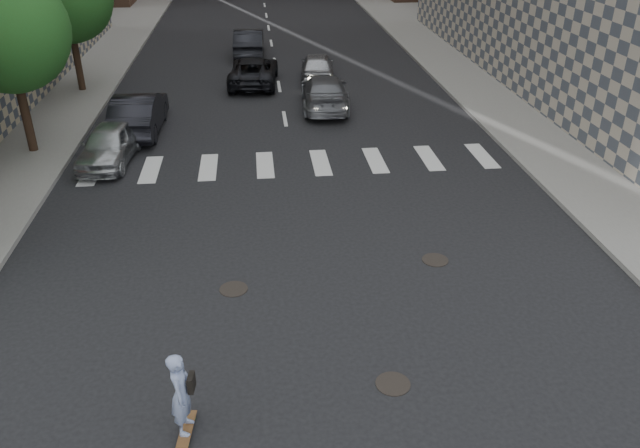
{
  "coord_description": "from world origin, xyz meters",
  "views": [
    {
      "loc": [
        -1.25,
        -11.69,
        8.68
      ],
      "look_at": [
        0.22,
        1.95,
        1.3
      ],
      "focal_mm": 35.0,
      "sensor_mm": 36.0,
      "label": 1
    }
  ],
  "objects_px": {
    "skateboarder": "(182,394)",
    "traffic_car_b": "(325,92)",
    "traffic_car_e": "(249,42)",
    "traffic_car_d": "(317,66)",
    "silver_sedan": "(109,144)",
    "tree_b": "(8,24)",
    "traffic_car_a": "(139,113)",
    "traffic_car_c": "(254,71)"
  },
  "relations": [
    {
      "from": "skateboarder",
      "to": "traffic_car_b",
      "type": "bearing_deg",
      "value": 82.7
    },
    {
      "from": "traffic_car_e",
      "to": "traffic_car_d",
      "type": "bearing_deg",
      "value": 123.28
    },
    {
      "from": "silver_sedan",
      "to": "traffic_car_b",
      "type": "xyz_separation_m",
      "value": [
        8.35,
        5.49,
        0.04
      ]
    },
    {
      "from": "traffic_car_b",
      "to": "silver_sedan",
      "type": "bearing_deg",
      "value": 36.8
    },
    {
      "from": "tree_b",
      "to": "traffic_car_a",
      "type": "distance_m",
      "value": 5.57
    },
    {
      "from": "skateboarder",
      "to": "traffic_car_d",
      "type": "distance_m",
      "value": 23.81
    },
    {
      "from": "traffic_car_e",
      "to": "traffic_car_b",
      "type": "bearing_deg",
      "value": 109.51
    },
    {
      "from": "traffic_car_c",
      "to": "traffic_car_e",
      "type": "height_order",
      "value": "traffic_car_e"
    },
    {
      "from": "skateboarder",
      "to": "silver_sedan",
      "type": "xyz_separation_m",
      "value": [
        -3.71,
        13.15,
        -0.25
      ]
    },
    {
      "from": "silver_sedan",
      "to": "traffic_car_d",
      "type": "relative_size",
      "value": 0.97
    },
    {
      "from": "traffic_car_d",
      "to": "traffic_car_e",
      "type": "xyz_separation_m",
      "value": [
        -3.44,
        5.65,
        0.08
      ]
    },
    {
      "from": "tree_b",
      "to": "traffic_car_d",
      "type": "height_order",
      "value": "tree_b"
    },
    {
      "from": "skateboarder",
      "to": "traffic_car_c",
      "type": "height_order",
      "value": "skateboarder"
    },
    {
      "from": "tree_b",
      "to": "traffic_car_d",
      "type": "relative_size",
      "value": 1.6
    },
    {
      "from": "traffic_car_d",
      "to": "traffic_car_b",
      "type": "bearing_deg",
      "value": 93.82
    },
    {
      "from": "traffic_car_a",
      "to": "traffic_car_d",
      "type": "bearing_deg",
      "value": -137.34
    },
    {
      "from": "silver_sedan",
      "to": "traffic_car_c",
      "type": "xyz_separation_m",
      "value": [
        5.26,
        9.68,
        0.0
      ]
    },
    {
      "from": "skateboarder",
      "to": "traffic_car_d",
      "type": "xyz_separation_m",
      "value": [
        4.8,
        23.32,
        -0.22
      ]
    },
    {
      "from": "traffic_car_d",
      "to": "silver_sedan",
      "type": "bearing_deg",
      "value": 55.94
    },
    {
      "from": "skateboarder",
      "to": "traffic_car_b",
      "type": "xyz_separation_m",
      "value": [
        4.64,
        18.64,
        -0.21
      ]
    },
    {
      "from": "skateboarder",
      "to": "traffic_car_c",
      "type": "distance_m",
      "value": 22.89
    },
    {
      "from": "traffic_car_e",
      "to": "traffic_car_c",
      "type": "bearing_deg",
      "value": 93.62
    },
    {
      "from": "skateboarder",
      "to": "traffic_car_d",
      "type": "height_order",
      "value": "skateboarder"
    },
    {
      "from": "skateboarder",
      "to": "traffic_car_a",
      "type": "distance_m",
      "value": 16.61
    },
    {
      "from": "tree_b",
      "to": "traffic_car_b",
      "type": "height_order",
      "value": "tree_b"
    },
    {
      "from": "traffic_car_a",
      "to": "traffic_car_d",
      "type": "height_order",
      "value": "traffic_car_a"
    },
    {
      "from": "silver_sedan",
      "to": "traffic_car_d",
      "type": "distance_m",
      "value": 13.26
    },
    {
      "from": "traffic_car_b",
      "to": "traffic_car_c",
      "type": "distance_m",
      "value": 5.21
    },
    {
      "from": "skateboarder",
      "to": "traffic_car_e",
      "type": "bearing_deg",
      "value": 93.97
    },
    {
      "from": "traffic_car_b",
      "to": "skateboarder",
      "type": "bearing_deg",
      "value": 79.52
    },
    {
      "from": "traffic_car_a",
      "to": "traffic_car_b",
      "type": "height_order",
      "value": "traffic_car_a"
    },
    {
      "from": "tree_b",
      "to": "traffic_car_e",
      "type": "xyz_separation_m",
      "value": [
        8.05,
        14.51,
        -3.87
      ]
    },
    {
      "from": "tree_b",
      "to": "skateboarder",
      "type": "relative_size",
      "value": 3.73
    },
    {
      "from": "traffic_car_b",
      "to": "traffic_car_e",
      "type": "xyz_separation_m",
      "value": [
        -3.27,
        10.33,
        0.06
      ]
    },
    {
      "from": "traffic_car_b",
      "to": "traffic_car_d",
      "type": "height_order",
      "value": "traffic_car_b"
    },
    {
      "from": "traffic_car_a",
      "to": "traffic_car_c",
      "type": "height_order",
      "value": "traffic_car_a"
    },
    {
      "from": "tree_b",
      "to": "skateboarder",
      "type": "distance_m",
      "value": 16.35
    },
    {
      "from": "traffic_car_a",
      "to": "traffic_car_d",
      "type": "relative_size",
      "value": 1.17
    },
    {
      "from": "skateboarder",
      "to": "traffic_car_c",
      "type": "xyz_separation_m",
      "value": [
        1.55,
        22.83,
        -0.25
      ]
    },
    {
      "from": "traffic_car_a",
      "to": "traffic_car_b",
      "type": "xyz_separation_m",
      "value": [
        7.75,
        2.32,
        -0.08
      ]
    },
    {
      "from": "silver_sedan",
      "to": "traffic_car_c",
      "type": "height_order",
      "value": "traffic_car_c"
    },
    {
      "from": "traffic_car_c",
      "to": "silver_sedan",
      "type": "bearing_deg",
      "value": 66.47
    }
  ]
}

